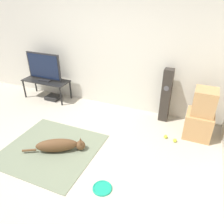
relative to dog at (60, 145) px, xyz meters
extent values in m
plane|color=#BCB29E|center=(-0.05, -0.17, -0.12)|extent=(12.00, 12.00, 0.00)
cube|color=beige|center=(-0.05, 1.93, 1.15)|extent=(8.00, 0.06, 2.55)
cube|color=slate|center=(-0.17, -0.02, -0.12)|extent=(1.52, 1.46, 0.01)
ellipsoid|color=brown|center=(-0.04, -0.02, 0.00)|extent=(0.70, 0.51, 0.23)
sphere|color=brown|center=(0.30, 0.17, -0.03)|extent=(0.16, 0.16, 0.16)
cone|color=brown|center=(0.28, 0.21, 0.06)|extent=(0.05, 0.05, 0.07)
cone|color=brown|center=(0.33, 0.13, 0.06)|extent=(0.05, 0.05, 0.07)
cylinder|color=brown|center=(-0.44, -0.25, -0.06)|extent=(0.21, 0.14, 0.04)
cylinder|color=#199E7A|center=(0.99, -0.44, -0.11)|extent=(0.27, 0.27, 0.02)
torus|color=#199E7A|center=(0.99, -0.44, -0.11)|extent=(0.27, 0.27, 0.02)
cube|color=tan|center=(2.07, 1.38, 0.12)|extent=(0.47, 0.48, 0.47)
cube|color=tan|center=(2.09, 1.38, 0.58)|extent=(0.38, 0.38, 0.46)
cube|color=#2D2823|center=(1.39, 1.71, 0.42)|extent=(0.18, 0.18, 1.09)
cylinder|color=#4C4C51|center=(1.39, 1.61, 0.61)|extent=(0.10, 0.00, 0.10)
cube|color=black|center=(-1.46, 1.60, 0.33)|extent=(1.13, 0.46, 0.02)
cylinder|color=black|center=(-2.00, 1.40, 0.10)|extent=(0.04, 0.04, 0.45)
cylinder|color=black|center=(-0.92, 1.40, 0.10)|extent=(0.04, 0.04, 0.45)
cylinder|color=black|center=(-2.00, 1.81, 0.10)|extent=(0.04, 0.04, 0.45)
cylinder|color=black|center=(-0.92, 1.81, 0.10)|extent=(0.04, 0.04, 0.45)
cube|color=#232326|center=(-1.46, 1.60, 0.36)|extent=(0.31, 0.20, 0.03)
cube|color=#232326|center=(-1.46, 1.61, 0.68)|extent=(0.88, 0.04, 0.63)
cube|color=#141E38|center=(-1.46, 1.59, 0.68)|extent=(0.81, 0.01, 0.56)
sphere|color=#C6E033|center=(1.57, 1.06, -0.09)|extent=(0.07, 0.07, 0.07)
sphere|color=#C6E033|center=(1.74, 1.01, -0.09)|extent=(0.07, 0.07, 0.07)
cube|color=black|center=(-1.30, 1.59, -0.08)|extent=(0.33, 0.29, 0.08)
camera|label=1|loc=(1.93, -2.30, 2.30)|focal=35.00mm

